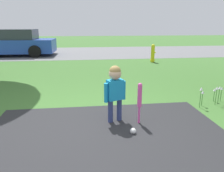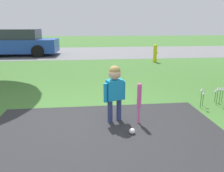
{
  "view_description": "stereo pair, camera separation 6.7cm",
  "coord_description": "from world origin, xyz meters",
  "px_view_note": "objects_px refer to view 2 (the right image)",
  "views": [
    {
      "loc": [
        0.06,
        -3.24,
        1.63
      ],
      "look_at": [
        0.55,
        0.64,
        0.53
      ],
      "focal_mm": 35.0,
      "sensor_mm": 36.0,
      "label": 1
    },
    {
      "loc": [
        0.12,
        -3.25,
        1.63
      ],
      "look_at": [
        0.55,
        0.64,
        0.53
      ],
      "focal_mm": 35.0,
      "sensor_mm": 36.0,
      "label": 2
    }
  ],
  "objects_px": {
    "baseball_bat": "(139,98)",
    "parked_car": "(16,43)",
    "child": "(115,86)",
    "sports_ball": "(132,131)",
    "fire_hydrant": "(155,54)"
  },
  "relations": [
    {
      "from": "baseball_bat",
      "to": "parked_car",
      "type": "xyz_separation_m",
      "value": [
        -4.7,
        9.11,
        0.19
      ]
    },
    {
      "from": "child",
      "to": "parked_car",
      "type": "xyz_separation_m",
      "value": [
        -4.31,
        8.98,
        0.02
      ]
    },
    {
      "from": "baseball_bat",
      "to": "parked_car",
      "type": "height_order",
      "value": "parked_car"
    },
    {
      "from": "parked_car",
      "to": "child",
      "type": "bearing_deg",
      "value": 116.81
    },
    {
      "from": "sports_ball",
      "to": "parked_car",
      "type": "height_order",
      "value": "parked_car"
    },
    {
      "from": "child",
      "to": "baseball_bat",
      "type": "height_order",
      "value": "child"
    },
    {
      "from": "parked_car",
      "to": "sports_ball",
      "type": "bearing_deg",
      "value": 116.72
    },
    {
      "from": "child",
      "to": "parked_car",
      "type": "height_order",
      "value": "parked_car"
    },
    {
      "from": "baseball_bat",
      "to": "fire_hydrant",
      "type": "distance_m",
      "value": 6.46
    },
    {
      "from": "fire_hydrant",
      "to": "parked_car",
      "type": "bearing_deg",
      "value": 156.23
    },
    {
      "from": "baseball_bat",
      "to": "sports_ball",
      "type": "height_order",
      "value": "baseball_bat"
    },
    {
      "from": "sports_ball",
      "to": "fire_hydrant",
      "type": "height_order",
      "value": "fire_hydrant"
    },
    {
      "from": "baseball_bat",
      "to": "sports_ball",
      "type": "bearing_deg",
      "value": -116.65
    },
    {
      "from": "baseball_bat",
      "to": "sports_ball",
      "type": "xyz_separation_m",
      "value": [
        -0.18,
        -0.36,
        -0.42
      ]
    },
    {
      "from": "baseball_bat",
      "to": "parked_car",
      "type": "bearing_deg",
      "value": 117.29
    }
  ]
}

